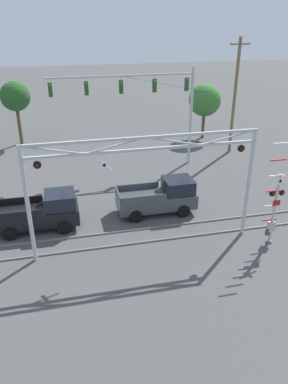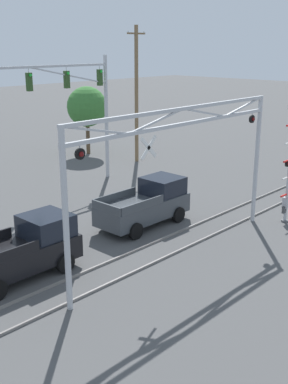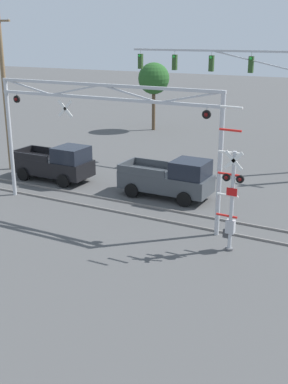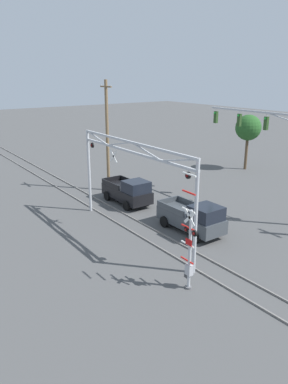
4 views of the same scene
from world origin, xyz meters
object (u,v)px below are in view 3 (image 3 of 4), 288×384
object	(u,v)px
background_tree_far_left_verge	(154,79)
crossing_gantry	(102,121)
pickup_truck_following	(57,164)
crossing_signal_mast	(231,201)
utility_pole_left	(5,91)
traffic_signal_span	(246,79)
pickup_truck_lead	(170,179)

from	to	relation	value
background_tree_far_left_verge	crossing_gantry	bearing A→B (deg)	-69.29
crossing_gantry	pickup_truck_following	distance (m)	7.42
crossing_signal_mast	pickup_truck_following	distance (m)	13.43
crossing_signal_mast	background_tree_far_left_verge	bearing A→B (deg)	123.92
crossing_gantry	crossing_signal_mast	world-z (taller)	crossing_gantry
utility_pole_left	traffic_signal_span	bearing A→B (deg)	30.89
crossing_gantry	background_tree_far_left_verge	world-z (taller)	crossing_gantry
traffic_signal_span	pickup_truck_following	distance (m)	13.31
utility_pole_left	background_tree_far_left_verge	world-z (taller)	utility_pole_left
crossing_gantry	traffic_signal_span	distance (m)	12.48
crossing_signal_mast	background_tree_far_left_verge	xyz separation A→B (m)	(-14.82, 22.03, 2.51)
crossing_signal_mast	background_tree_far_left_verge	world-z (taller)	background_tree_far_left_verge
pickup_truck_following	background_tree_far_left_verge	size ratio (longest dim) A/B	0.80
pickup_truck_lead	pickup_truck_following	world-z (taller)	same
pickup_truck_following	utility_pole_left	size ratio (longest dim) A/B	0.50
pickup_truck_following	pickup_truck_lead	bearing A→B (deg)	2.71
crossing_gantry	pickup_truck_following	size ratio (longest dim) A/B	2.46
pickup_truck_following	background_tree_far_left_verge	world-z (taller)	background_tree_far_left_verge
background_tree_far_left_verge	pickup_truck_following	bearing A→B (deg)	-82.58
crossing_gantry	crossing_signal_mast	xyz separation A→B (m)	(6.98, -1.29, -2.47)
pickup_truck_lead	utility_pole_left	world-z (taller)	utility_pole_left
traffic_signal_span	pickup_truck_lead	distance (m)	9.65
background_tree_far_left_verge	crossing_signal_mast	bearing A→B (deg)	-56.08
utility_pole_left	crossing_signal_mast	bearing A→B (deg)	-17.35
crossing_gantry	pickup_truck_lead	world-z (taller)	crossing_gantry
traffic_signal_span	background_tree_far_left_verge	size ratio (longest dim) A/B	1.92
crossing_signal_mast	utility_pole_left	xyz separation A→B (m)	(-16.91, 5.28, 2.95)
pickup_truck_lead	utility_pole_left	size ratio (longest dim) A/B	0.51
pickup_truck_following	crossing_gantry	bearing A→B (deg)	-30.95
crossing_signal_mast	utility_pole_left	distance (m)	17.96
traffic_signal_span	utility_pole_left	xyz separation A→B (m)	(-13.31, -7.96, -0.72)
crossing_gantry	crossing_signal_mast	bearing A→B (deg)	-10.46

